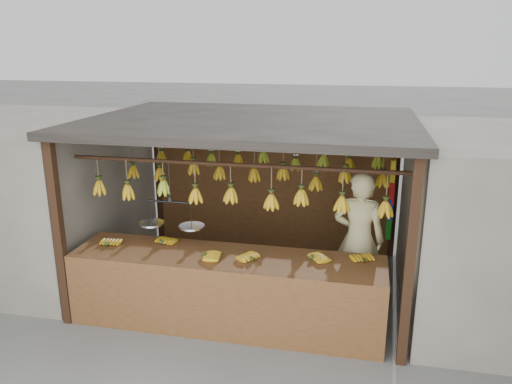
# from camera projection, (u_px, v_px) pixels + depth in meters

# --- Properties ---
(ground) EXTENTS (80.00, 80.00, 0.00)m
(ground) POSITION_uv_depth(u_px,v_px,m) (252.00, 284.00, 7.23)
(ground) COLOR #5B5B57
(stall) EXTENTS (4.30, 3.30, 2.40)m
(stall) POSITION_uv_depth(u_px,v_px,m) (256.00, 146.00, 6.99)
(stall) COLOR black
(stall) RESTS_ON ground
(neighbor_left) EXTENTS (3.00, 3.00, 2.30)m
(neighbor_left) POSITION_uv_depth(u_px,v_px,m) (23.00, 193.00, 7.65)
(neighbor_left) COLOR slate
(neighbor_left) RESTS_ON ground
(counter) EXTENTS (3.76, 0.86, 0.96)m
(counter) POSITION_uv_depth(u_px,v_px,m) (224.00, 275.00, 5.89)
(counter) COLOR brown
(counter) RESTS_ON ground
(hanging_bananas) EXTENTS (3.64, 2.26, 0.40)m
(hanging_bananas) POSITION_uv_depth(u_px,v_px,m) (251.00, 176.00, 6.78)
(hanging_bananas) COLOR #B98A13
(hanging_bananas) RESTS_ON ground
(balance_scale) EXTENTS (0.82, 0.31, 0.81)m
(balance_scale) POSITION_uv_depth(u_px,v_px,m) (171.00, 222.00, 6.11)
(balance_scale) COLOR black
(balance_scale) RESTS_ON ground
(vendor) EXTENTS (0.70, 0.51, 1.81)m
(vendor) POSITION_uv_depth(u_px,v_px,m) (359.00, 239.00, 6.45)
(vendor) COLOR beige
(vendor) RESTS_ON ground
(bag_bundles) EXTENTS (0.08, 0.26, 1.27)m
(bag_bundles) POSITION_uv_depth(u_px,v_px,m) (391.00, 199.00, 7.82)
(bag_bundles) COLOR yellow
(bag_bundles) RESTS_ON ground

